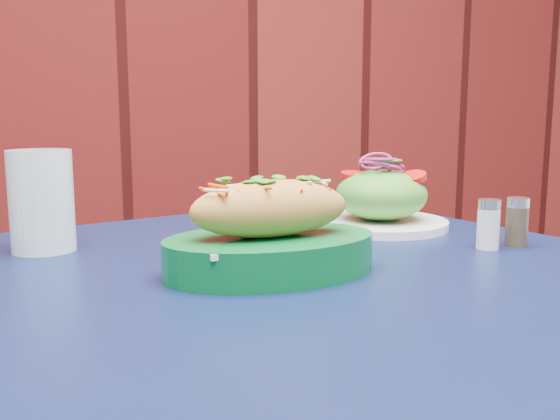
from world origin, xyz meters
name	(u,v)px	position (x,y,z in m)	size (l,w,h in m)	color
cafe_table	(296,342)	(0.42, 1.72, 0.66)	(0.97, 0.97, 0.75)	black
banh_mi_basket	(271,236)	(0.39, 1.71, 0.79)	(0.24, 0.16, 0.11)	#055C25
salad_plate	(381,200)	(0.63, 1.90, 0.79)	(0.20, 0.20, 0.11)	white
water_glass	(42,201)	(0.16, 1.92, 0.81)	(0.08, 0.08, 0.13)	silver
salt_shaker	(488,224)	(0.69, 1.72, 0.78)	(0.03, 0.03, 0.06)	white
pepper_shaker	(517,222)	(0.73, 1.72, 0.78)	(0.03, 0.03, 0.06)	#3F3326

